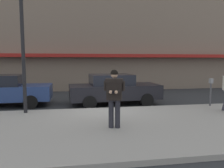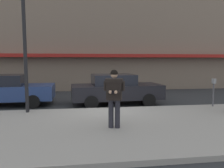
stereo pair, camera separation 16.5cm
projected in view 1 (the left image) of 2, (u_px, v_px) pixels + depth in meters
The scene contains 8 objects.
ground_plane at pixel (102, 110), 9.92m from camera, with size 80.00×80.00×0.00m, color #2B2D30.
sidewalk at pixel (141, 125), 7.28m from camera, with size 32.00×5.30×0.14m, color #99968E.
curb_paint_line at pixel (123, 109), 10.13m from camera, with size 28.00×0.12×0.01m, color silver.
parked_sedan_near at pixel (2, 90), 10.59m from camera, with size 4.54×2.02×1.54m.
parked_sedan_mid at pixel (114, 89), 11.05m from camera, with size 4.62×2.18×1.54m.
man_texting_on_phone at pixel (114, 92), 6.66m from camera, with size 0.63×0.64×1.81m.
street_lamp_post at pixel (22, 37), 8.45m from camera, with size 0.36×0.36×4.88m.
parking_meter at pixel (211, 88), 10.03m from camera, with size 0.12×0.18×1.27m.
Camera 1 is at (-1.12, -9.69, 2.20)m, focal length 35.00 mm.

